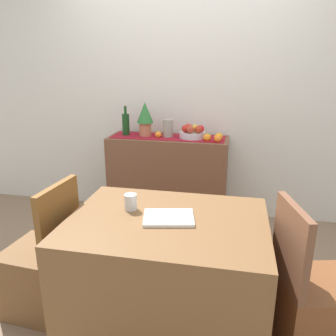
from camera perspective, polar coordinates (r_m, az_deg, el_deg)
name	(u,v)px	position (r m, az deg, el deg)	size (l,w,h in m)	color
ground_plane	(163,270)	(2.82, -0.92, -16.87)	(6.40, 6.40, 0.02)	#826A52
room_wall_rear	(187,86)	(3.49, 3.27, 13.71)	(6.40, 0.06, 2.70)	silver
sideboard_console	(168,179)	(3.45, 0.00, -1.85)	(1.18, 0.42, 0.87)	brown
table_runner	(168,137)	(3.33, 0.00, 5.28)	(1.11, 0.32, 0.01)	maroon
fruit_bowl	(192,135)	(3.29, 4.11, 5.62)	(0.25, 0.25, 0.06)	silver
apple_front	(189,127)	(3.34, 3.53, 6.92)	(0.07, 0.07, 0.07)	#B7382E
apple_rear	(198,129)	(3.23, 5.17, 6.52)	(0.07, 0.07, 0.07)	#AD2D1B
apple_center	(186,129)	(3.26, 2.98, 6.68)	(0.07, 0.07, 0.07)	red
apple_left	(195,128)	(3.31, 4.58, 6.79)	(0.07, 0.07, 0.07)	gold
apple_right	(190,130)	(3.21, 3.77, 6.49)	(0.07, 0.07, 0.07)	#AD3826
apple_upper	(201,129)	(3.29, 5.59, 6.65)	(0.06, 0.06, 0.06)	red
wine_bottle	(126,124)	(3.42, -7.15, 7.38)	(0.07, 0.07, 0.30)	#164019
ceramic_vase	(168,128)	(3.31, -0.02, 6.72)	(0.10, 0.10, 0.18)	gray
potted_plant	(145,117)	(3.35, -3.91, 8.61)	(0.16, 0.16, 0.34)	#B56D4E
orange_loose_near_bowl	(219,137)	(3.22, 8.59, 5.26)	(0.07, 0.07, 0.07)	orange
orange_loose_mid	(207,137)	(3.18, 6.65, 5.16)	(0.07, 0.07, 0.07)	orange
orange_loose_far	(158,135)	(3.30, -1.65, 5.67)	(0.06, 0.06, 0.06)	orange
orange_loose_end	(218,139)	(3.15, 8.39, 4.94)	(0.07, 0.07, 0.07)	orange
dining_table	(167,275)	(2.11, -0.17, -17.71)	(1.12, 0.84, 0.74)	brown
open_book	(169,218)	(1.91, 0.11, -8.42)	(0.28, 0.21, 0.02)	white
coffee_cup	(131,202)	(2.03, -6.35, -5.74)	(0.07, 0.07, 0.10)	silver
chair_near_window	(43,274)	(2.44, -20.34, -16.42)	(0.43, 0.43, 0.90)	brown
chair_by_corner	(311,310)	(2.19, 23.12, -21.19)	(0.48, 0.48, 0.90)	brown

